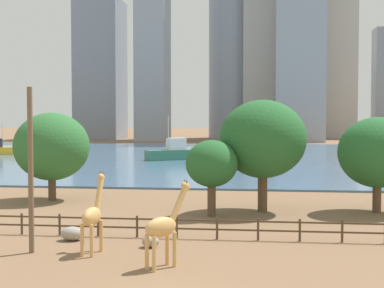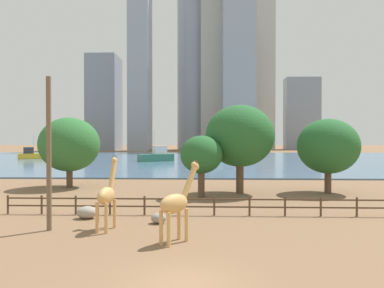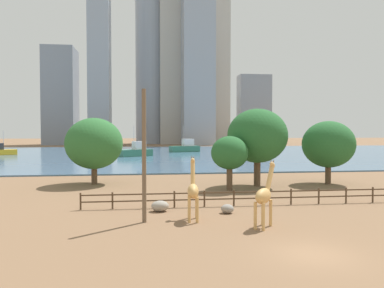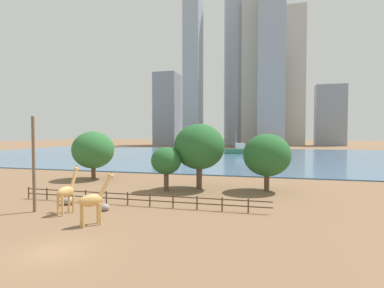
% 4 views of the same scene
% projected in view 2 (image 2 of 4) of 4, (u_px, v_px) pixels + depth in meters
% --- Properties ---
extents(ground_plane, '(400.00, 400.00, 0.00)m').
position_uv_depth(ground_plane, '(203.00, 159.00, 93.43)').
color(ground_plane, brown).
extents(harbor_water, '(180.00, 86.00, 0.20)m').
position_uv_depth(harbor_water, '(203.00, 160.00, 90.43)').
color(harbor_water, '#476B8C').
rests_on(harbor_water, ground).
extents(giraffe_tall, '(0.95, 2.73, 4.28)m').
position_uv_depth(giraffe_tall, '(107.00, 195.00, 21.41)').
color(giraffe_tall, tan).
rests_on(giraffe_tall, ground).
extents(giraffe_companion, '(2.23, 2.64, 4.15)m').
position_uv_depth(giraffe_companion, '(176.00, 203.00, 18.83)').
color(giraffe_companion, tan).
rests_on(giraffe_companion, ground).
extents(utility_pole, '(0.28, 0.28, 8.76)m').
position_uv_depth(utility_pole, '(49.00, 154.00, 21.24)').
color(utility_pole, brown).
rests_on(utility_pole, ground).
extents(boulder_near_fence, '(0.95, 0.87, 0.65)m').
position_uv_depth(boulder_near_fence, '(159.00, 218.00, 23.05)').
color(boulder_near_fence, gray).
rests_on(boulder_near_fence, ground).
extents(boulder_by_pole, '(1.32, 1.08, 0.81)m').
position_uv_depth(boulder_by_pole, '(87.00, 212.00, 24.45)').
color(boulder_by_pole, gray).
rests_on(boulder_by_pole, ground).
extents(enclosure_fence, '(26.12, 0.14, 1.30)m').
position_uv_depth(enclosure_fence, '(188.00, 204.00, 25.49)').
color(enclosure_fence, '#4C3826').
rests_on(enclosure_fence, ground).
extents(tree_left_large, '(6.51, 6.51, 8.42)m').
position_uv_depth(tree_left_large, '(240.00, 136.00, 35.44)').
color(tree_left_large, brown).
rests_on(tree_left_large, ground).
extents(tree_center_broad, '(6.40, 6.40, 7.48)m').
position_uv_depth(tree_center_broad, '(69.00, 145.00, 39.88)').
color(tree_center_broad, brown).
rests_on(tree_center_broad, ground).
extents(tree_right_tall, '(5.84, 5.84, 7.13)m').
position_uv_depth(tree_right_tall, '(328.00, 146.00, 35.75)').
color(tree_right_tall, brown).
rests_on(tree_right_tall, ground).
extents(tree_left_small, '(3.75, 3.75, 5.50)m').
position_uv_depth(tree_left_small, '(201.00, 155.00, 33.13)').
color(tree_left_small, brown).
rests_on(tree_left_small, ground).
extents(boat_ferry, '(8.62, 5.22, 7.31)m').
position_uv_depth(boat_ferry, '(214.00, 153.00, 98.32)').
color(boat_ferry, '#337259').
rests_on(boat_ferry, harbor_water).
extents(boat_sailboat, '(8.02, 6.44, 6.95)m').
position_uv_depth(boat_sailboat, '(157.00, 156.00, 82.83)').
color(boat_sailboat, '#337259').
rests_on(boat_sailboat, harbor_water).
extents(boat_tug, '(6.85, 4.69, 5.81)m').
position_uv_depth(boat_tug, '(31.00, 155.00, 92.47)').
color(boat_tug, gold).
rests_on(boat_tug, harbor_water).
extents(skyline_tower_needle, '(15.82, 8.44, 33.58)m').
position_uv_depth(skyline_tower_needle, '(302.00, 114.00, 176.04)').
color(skyline_tower_needle, gray).
rests_on(skyline_tower_needle, ground).
extents(skyline_block_central, '(14.89, 14.89, 96.79)m').
position_uv_depth(skyline_block_central, '(194.00, 45.00, 171.82)').
color(skyline_block_central, '#939EAD').
rests_on(skyline_block_central, ground).
extents(skyline_tower_glass, '(12.88, 15.75, 76.23)m').
position_uv_depth(skyline_tower_glass, '(238.00, 58.00, 152.13)').
color(skyline_tower_glass, '#939EAD').
rests_on(skyline_tower_glass, ground).
extents(skyline_block_left, '(8.41, 12.32, 77.71)m').
position_uv_depth(skyline_block_left, '(140.00, 57.00, 154.56)').
color(skyline_block_left, '#939EAD').
rests_on(skyline_block_left, ground).
extents(skyline_block_right, '(12.84, 15.35, 41.15)m').
position_uv_depth(skyline_block_right, '(104.00, 103.00, 164.31)').
color(skyline_block_right, gray).
rests_on(skyline_block_right, ground).
extents(skyline_tower_short, '(11.01, 13.43, 78.47)m').
position_uv_depth(skyline_tower_short, '(213.00, 62.00, 165.40)').
color(skyline_tower_short, '#B7B2A8').
rests_on(skyline_tower_short, ground).
extents(skyline_block_wide, '(15.40, 8.84, 77.29)m').
position_uv_depth(skyline_block_wide, '(257.00, 67.00, 174.24)').
color(skyline_block_wide, '#B7B2A8').
rests_on(skyline_block_wide, ground).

